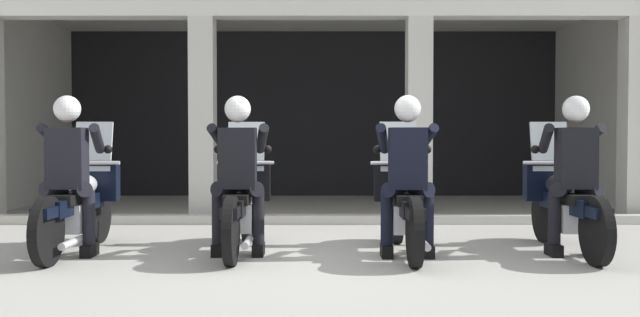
{
  "coord_description": "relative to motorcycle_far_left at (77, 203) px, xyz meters",
  "views": [
    {
      "loc": [
        -0.02,
        -6.66,
        1.17
      ],
      "look_at": [
        0.0,
        0.24,
        0.95
      ],
      "focal_mm": 37.24,
      "sensor_mm": 36.0,
      "label": 1
    }
  ],
  "objects": [
    {
      "name": "motorcycle_center_left",
      "position": [
        1.66,
        0.04,
        0.0
      ],
      "size": [
        0.62,
        2.04,
        1.35
      ],
      "rotation": [
        0.0,
        0.0,
        0.09
      ],
      "color": "black",
      "rests_on": "ground"
    },
    {
      "name": "police_officer_center_left",
      "position": [
        1.66,
        -0.24,
        0.44
      ],
      "size": [
        0.63,
        0.61,
        1.58
      ],
      "rotation": [
        0.0,
        0.0,
        0.09
      ],
      "color": "black",
      "rests_on": "ground"
    },
    {
      "name": "police_officer_center_right",
      "position": [
        3.33,
        -0.33,
        0.44
      ],
      "size": [
        0.63,
        0.61,
        1.58
      ],
      "rotation": [
        0.0,
        0.0,
        0.15
      ],
      "color": "black",
      "rests_on": "ground"
    },
    {
      "name": "motorcycle_far_left",
      "position": [
        0.0,
        0.0,
        0.0
      ],
      "size": [
        0.62,
        2.04,
        1.35
      ],
      "rotation": [
        0.0,
        0.0,
        0.14
      ],
      "color": "black",
      "rests_on": "ground"
    },
    {
      "name": "motorcycle_center_right",
      "position": [
        3.33,
        -0.04,
        0.0
      ],
      "size": [
        0.62,
        2.04,
        1.35
      ],
      "rotation": [
        0.0,
        0.0,
        0.15
      ],
      "color": "black",
      "rests_on": "ground"
    },
    {
      "name": "motorcycle_far_right",
      "position": [
        4.99,
        0.03,
        0.0
      ],
      "size": [
        0.62,
        2.04,
        1.35
      ],
      "rotation": [
        0.0,
        0.0,
        0.2
      ],
      "color": "black",
      "rests_on": "ground"
    },
    {
      "name": "police_officer_far_right",
      "position": [
        4.99,
        -0.26,
        0.44
      ],
      "size": [
        0.63,
        0.61,
        1.58
      ],
      "rotation": [
        0.0,
        0.0,
        0.2
      ],
      "color": "black",
      "rests_on": "ground"
    },
    {
      "name": "ground_plane",
      "position": [
        2.49,
        2.87,
        -0.5
      ],
      "size": [
        80.0,
        80.0,
        0.0
      ],
      "primitive_type": "plane",
      "color": "#A8A59E"
    },
    {
      "name": "police_officer_far_left",
      "position": [
        -0.0,
        -0.28,
        0.44
      ],
      "size": [
        0.63,
        0.61,
        1.58
      ],
      "rotation": [
        0.0,
        0.0,
        0.14
      ],
      "color": "black",
      "rests_on": "ground"
    },
    {
      "name": "kerb_strip",
      "position": [
        2.34,
        2.22,
        -0.44
      ],
      "size": [
        9.89,
        0.24,
        0.12
      ],
      "primitive_type": "cube",
      "color": "#B7B5AD",
      "rests_on": "ground"
    },
    {
      "name": "station_building",
      "position": [
        2.34,
        5.07,
        1.7
      ],
      "size": [
        10.39,
        4.6,
        3.48
      ],
      "color": "black",
      "rests_on": "ground"
    }
  ]
}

